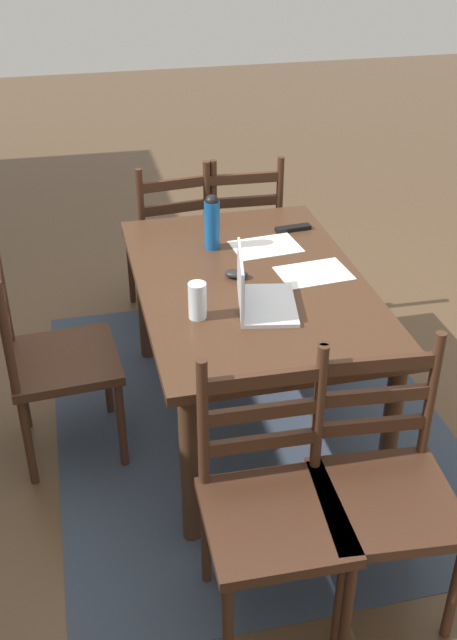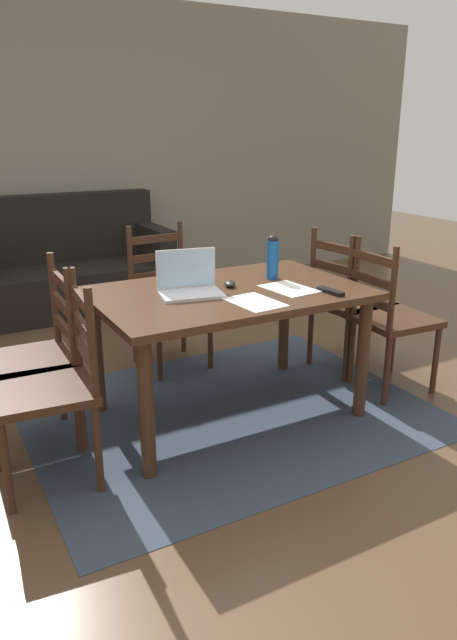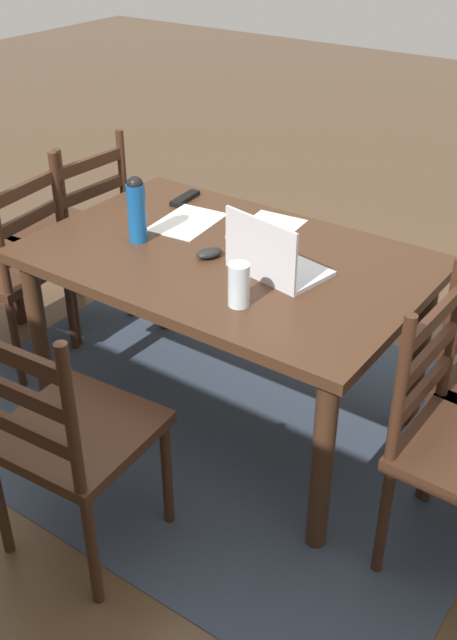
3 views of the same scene
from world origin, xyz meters
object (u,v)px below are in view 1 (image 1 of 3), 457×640
Objects in this scene: dining_table at (251,300)px; computer_mouse at (236,274)px; water_bottle at (212,221)px; chair_right_near at (237,235)px; chair_right_far at (172,242)px; chair_left_near at (383,489)px; drinking_glass at (197,301)px; chair_far_head at (53,360)px; laptop at (256,294)px; chair_left_far at (272,508)px; tv_remote at (293,228)px.

computer_mouse is at bearing 53.89° from dining_table.
water_bottle is at bearing 32.41° from computer_mouse.
chair_right_near reaches higher than dining_table.
chair_left_near is at bearing -169.51° from chair_right_far.
dining_table is 9.87× the size of drinking_glass.
chair_right_near is at bearing -45.40° from chair_far_head.
chair_left_near is 0.88m from laptop.
computer_mouse is at bearing 166.14° from chair_right_near.
chair_right_far is 2.01m from chair_left_far.
chair_far_head is 5.59× the size of tv_remote.
chair_right_near is (-0.00, -0.37, 0.00)m from chair_right_far.
water_bottle reaches higher than laptop.
chair_left_far and chair_right_near have the same top height.
chair_right_near is 0.64m from tv_remote.
chair_right_near is 1.37m from drinking_glass.
water_bottle is 1.74× the size of drinking_glass.
chair_right_far is 0.80m from tv_remote.
chair_left_far and chair_far_head have the same top height.
chair_far_head reaches higher than drinking_glass.
chair_right_near is at bearing -10.34° from laptop.
chair_left_far is at bearing -162.27° from computer_mouse.
chair_far_head reaches higher than dining_table.
drinking_glass is 1.45× the size of computer_mouse.
dining_table is at bearing -101.18° from computer_mouse.
drinking_glass is (0.77, 0.09, 0.34)m from chair_left_far.
chair_left_near is 9.50× the size of computer_mouse.
computer_mouse is at bearing -38.08° from drinking_glass.
chair_right_far is 1.00× the size of chair_left_near.
chair_right_far is at bearing 10.27° from dining_table.
chair_left_far is 1.09m from computer_mouse.
chair_right_near is at bearing 8.10° from tv_remote.
water_bottle reaches higher than computer_mouse.
chair_right_near is 3.75× the size of water_bottle.
water_bottle reaches higher than chair_right_near.
tv_remote is (-0.56, -0.50, 0.28)m from chair_right_far.
water_bottle is at bearing 5.68° from laptop.
chair_right_far is 6.54× the size of drinking_glass.
laptop reaches higher than dining_table.
chair_left_far is at bearing 155.76° from tv_remote.
water_bottle is (0.34, -0.74, 0.40)m from chair_far_head.
chair_far_head reaches higher than computer_mouse.
tv_remote is (0.44, -1.15, 0.28)m from chair_far_head.
water_bottle is at bearing 11.89° from chair_left_near.
dining_table is at bearing -169.73° from chair_right_far.
chair_left_near is 3.75× the size of water_bottle.
chair_left_far is 0.38m from chair_left_near.
drinking_glass is at bearing 162.88° from water_bottle.
chair_left_far reaches higher than computer_mouse.
dining_table is 0.40m from drinking_glass.
drinking_glass is (-1.24, 0.09, 0.34)m from chair_right_far.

